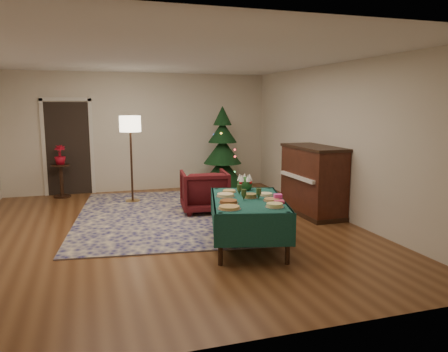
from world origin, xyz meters
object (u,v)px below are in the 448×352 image
object	(u,v)px
christmas_tree	(222,153)
armchair	(204,189)
potted_plant	(60,159)
side_table	(61,181)
gift_box	(278,197)
piano	(313,181)
buffet_table	(248,208)
floor_lamp	(130,129)

from	to	relation	value
christmas_tree	armchair	bearing A→B (deg)	-116.54
armchair	potted_plant	bearing A→B (deg)	-33.45
side_table	christmas_tree	distance (m)	3.61
armchair	side_table	world-z (taller)	armchair
gift_box	piano	bearing A→B (deg)	47.52
side_table	piano	bearing A→B (deg)	-33.70
gift_box	potted_plant	size ratio (longest dim) A/B	0.26
buffet_table	potted_plant	bearing A→B (deg)	122.03
buffet_table	gift_box	xyz separation A→B (m)	(0.36, -0.21, 0.18)
christmas_tree	piano	bearing A→B (deg)	-71.59
side_table	piano	world-z (taller)	piano
side_table	christmas_tree	xyz separation A→B (m)	(3.56, -0.30, 0.53)
floor_lamp	piano	xyz separation A→B (m)	(3.03, -2.04, -0.88)
potted_plant	piano	bearing A→B (deg)	-33.70
buffet_table	gift_box	distance (m)	0.46
gift_box	armchair	xyz separation A→B (m)	(-0.44, 2.28, -0.29)
buffet_table	armchair	size ratio (longest dim) A/B	2.24
side_table	floor_lamp	bearing A→B (deg)	-33.27
piano	floor_lamp	bearing A→B (deg)	146.10
gift_box	potted_plant	bearing A→B (deg)	124.08
armchair	christmas_tree	bearing A→B (deg)	-109.52
floor_lamp	piano	size ratio (longest dim) A/B	1.21
piano	buffet_table	bearing A→B (deg)	-143.19
armchair	floor_lamp	distance (m)	2.05
floor_lamp	piano	distance (m)	3.76
floor_lamp	christmas_tree	distance (m)	2.32
floor_lamp	potted_plant	size ratio (longest dim) A/B	4.24
gift_box	floor_lamp	world-z (taller)	floor_lamp
buffet_table	armchair	bearing A→B (deg)	92.22
buffet_table	piano	distance (m)	2.20
floor_lamp	gift_box	bearing A→B (deg)	-65.45
gift_box	christmas_tree	xyz separation A→B (m)	(0.52, 4.19, 0.16)
gift_box	floor_lamp	bearing A→B (deg)	114.55
buffet_table	gift_box	size ratio (longest dim) A/B	17.92
floor_lamp	side_table	size ratio (longest dim) A/B	2.47
potted_plant	floor_lamp	bearing A→B (deg)	-33.27
armchair	floor_lamp	size ratio (longest dim) A/B	0.49
side_table	potted_plant	distance (m)	0.48
christmas_tree	buffet_table	bearing A→B (deg)	-102.42
gift_box	piano	world-z (taller)	piano
buffet_table	christmas_tree	xyz separation A→B (m)	(0.88, 3.98, 0.34)
armchair	side_table	xyz separation A→B (m)	(-2.60, 2.22, -0.08)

